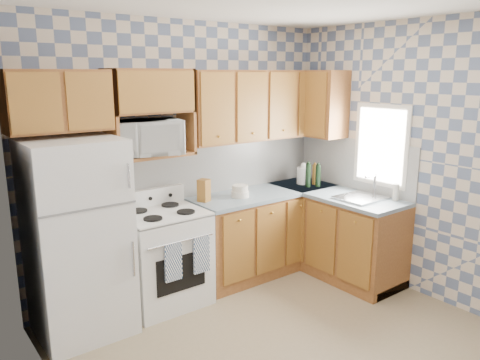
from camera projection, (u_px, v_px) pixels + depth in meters
name	position (u px, v px, depth m)	size (l,w,h in m)	color
floor	(290.00, 344.00, 3.87)	(3.40, 3.40, 0.00)	#827152
back_wall	(186.00, 157.00, 4.81)	(3.40, 0.02, 2.70)	slate
right_wall	(420.00, 161.00, 4.58)	(0.02, 3.20, 2.70)	slate
backsplash_back	(219.00, 166.00, 5.07)	(2.60, 0.01, 0.56)	silver
backsplash_right	(354.00, 164.00, 5.23)	(0.01, 1.60, 0.56)	silver
refrigerator	(78.00, 239.00, 3.90)	(0.75, 0.70, 1.68)	silver
stove_body	(164.00, 259.00, 4.48)	(0.76, 0.65, 0.90)	silver
cooktop	(162.00, 213.00, 4.38)	(0.76, 0.65, 0.03)	silver
backguard	(148.00, 198.00, 4.57)	(0.76, 0.08, 0.17)	silver
dish_towel_left	(173.00, 262.00, 4.14)	(0.17, 0.03, 0.35)	navy
dish_towel_right	(201.00, 254.00, 4.32)	(0.17, 0.03, 0.35)	navy
base_cabinets_back	(265.00, 232.00, 5.27)	(1.75, 0.60, 0.88)	brown
base_cabinets_right	(333.00, 233.00, 5.22)	(0.60, 1.60, 0.88)	brown
countertop_back	(266.00, 193.00, 5.16)	(1.77, 0.63, 0.04)	slate
countertop_right	(335.00, 194.00, 5.12)	(0.63, 1.60, 0.04)	slate
upper_cabinets_back	(258.00, 105.00, 5.06)	(1.75, 0.33, 0.74)	brown
upper_cabinets_fridge	(57.00, 101.00, 3.78)	(0.82, 0.33, 0.50)	brown
upper_cabinets_right	(317.00, 104.00, 5.34)	(0.33, 0.70, 0.74)	brown
microwave_shelf	(152.00, 155.00, 4.39)	(0.80, 0.33, 0.03)	brown
microwave	(148.00, 137.00, 4.30)	(0.58, 0.40, 0.32)	silver
sink	(361.00, 198.00, 4.85)	(0.48, 0.40, 0.03)	#B7B7BC
window	(381.00, 145.00, 4.90)	(0.02, 0.66, 0.86)	silver
bottle_0	(308.00, 175.00, 5.32)	(0.06, 0.06, 0.27)	black
bottle_1	(318.00, 176.00, 5.33)	(0.06, 0.06, 0.25)	black
bottle_2	(315.00, 174.00, 5.44)	(0.06, 0.06, 0.23)	brown
knife_block	(204.00, 190.00, 4.72)	(0.10, 0.10, 0.23)	brown
electric_kettle	(303.00, 176.00, 5.48)	(0.15, 0.15, 0.19)	silver
food_containers	(240.00, 191.00, 4.90)	(0.19, 0.19, 0.13)	beige
soap_bottle	(396.00, 192.00, 4.75)	(0.06, 0.06, 0.17)	beige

